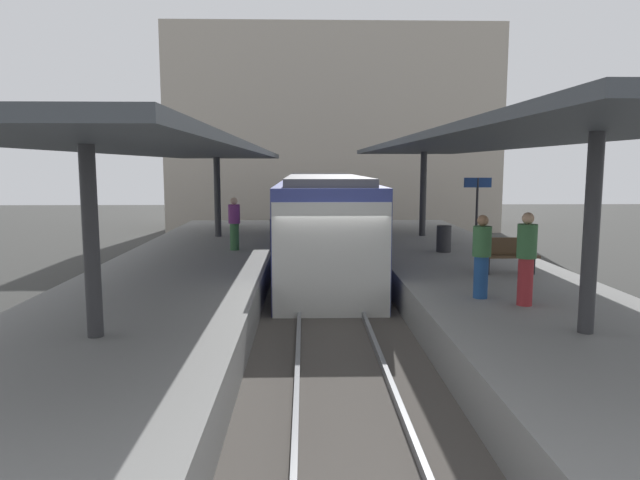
{
  "coord_description": "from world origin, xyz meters",
  "views": [
    {
      "loc": [
        -0.59,
        -13.53,
        3.59
      ],
      "look_at": [
        -0.15,
        3.06,
        1.45
      ],
      "focal_mm": 32.29,
      "sensor_mm": 36.0,
      "label": 1
    }
  ],
  "objects": [
    {
      "name": "ground_plane",
      "position": [
        0.0,
        0.0,
        0.0
      ],
      "size": [
        80.0,
        80.0,
        0.0
      ],
      "primitive_type": "plane",
      "color": "#383835"
    },
    {
      "name": "platform_left",
      "position": [
        -3.8,
        0.0,
        0.5
      ],
      "size": [
        4.4,
        28.0,
        1.0
      ],
      "primitive_type": "cube",
      "color": "gray",
      "rests_on": "ground_plane"
    },
    {
      "name": "platform_right",
      "position": [
        3.8,
        0.0,
        0.5
      ],
      "size": [
        4.4,
        28.0,
        1.0
      ],
      "primitive_type": "cube",
      "color": "gray",
      "rests_on": "ground_plane"
    },
    {
      "name": "track_ballast",
      "position": [
        0.0,
        0.0,
        0.1
      ],
      "size": [
        3.2,
        28.0,
        0.2
      ],
      "primitive_type": "cube",
      "color": "#4C4742",
      "rests_on": "ground_plane"
    },
    {
      "name": "rail_near_side",
      "position": [
        -0.72,
        0.0,
        0.27
      ],
      "size": [
        0.08,
        28.0,
        0.14
      ],
      "primitive_type": "cube",
      "color": "slate",
      "rests_on": "track_ballast"
    },
    {
      "name": "rail_far_side",
      "position": [
        0.72,
        0.0,
        0.27
      ],
      "size": [
        0.08,
        28.0,
        0.14
      ],
      "primitive_type": "cube",
      "color": "slate",
      "rests_on": "track_ballast"
    },
    {
      "name": "commuter_train",
      "position": [
        0.0,
        4.66,
        1.73
      ],
      "size": [
        2.78,
        11.26,
        3.1
      ],
      "color": "#38428C",
      "rests_on": "track_ballast"
    },
    {
      "name": "canopy_left",
      "position": [
        -3.8,
        1.4,
        3.95
      ],
      "size": [
        4.18,
        21.0,
        3.07
      ],
      "color": "#333335",
      "rests_on": "platform_left"
    },
    {
      "name": "canopy_right",
      "position": [
        3.8,
        1.4,
        4.15
      ],
      "size": [
        4.18,
        21.0,
        3.27
      ],
      "color": "#333335",
      "rests_on": "platform_right"
    },
    {
      "name": "platform_bench",
      "position": [
        4.34,
        0.12,
        1.46
      ],
      "size": [
        1.4,
        0.41,
        0.86
      ],
      "color": "black",
      "rests_on": "platform_right"
    },
    {
      "name": "platform_sign",
      "position": [
        5.08,
        5.21,
        2.62
      ],
      "size": [
        0.9,
        0.08,
        2.21
      ],
      "color": "#262628",
      "rests_on": "platform_right"
    },
    {
      "name": "litter_bin",
      "position": [
        3.62,
        3.63,
        1.4
      ],
      "size": [
        0.44,
        0.44,
        0.8
      ],
      "primitive_type": "cylinder",
      "color": "#2D2D30",
      "rests_on": "platform_right"
    },
    {
      "name": "passenger_near_bench",
      "position": [
        2.87,
        -2.49,
        1.85
      ],
      "size": [
        0.36,
        0.36,
        1.65
      ],
      "color": "navy",
      "rests_on": "platform_right"
    },
    {
      "name": "passenger_mid_platform",
      "position": [
        3.52,
        -3.1,
        1.91
      ],
      "size": [
        0.36,
        0.36,
        1.75
      ],
      "color": "maroon",
      "rests_on": "platform_right"
    },
    {
      "name": "passenger_far_end",
      "position": [
        -2.77,
        4.18,
        1.85
      ],
      "size": [
        0.36,
        0.36,
        1.63
      ],
      "color": "#386B3D",
      "rests_on": "platform_left"
    },
    {
      "name": "station_building_backdrop",
      "position": [
        1.0,
        20.0,
        5.5
      ],
      "size": [
        18.0,
        6.0,
        11.0
      ],
      "primitive_type": "cube",
      "color": "#A89E8E",
      "rests_on": "ground_plane"
    }
  ]
}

